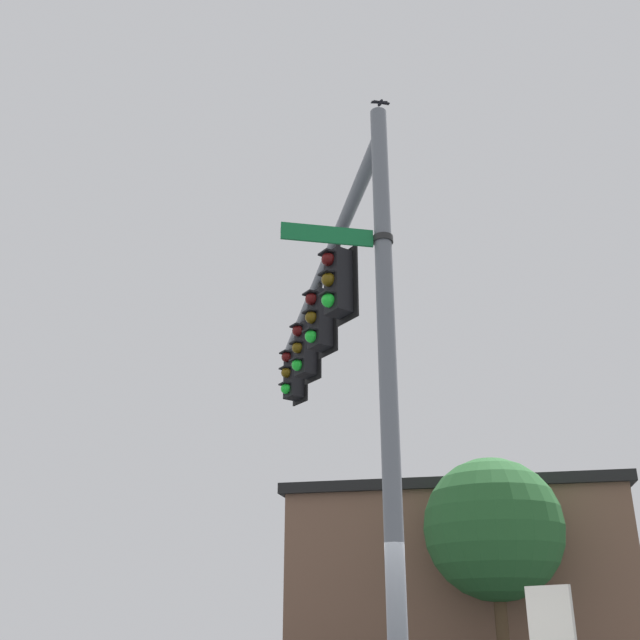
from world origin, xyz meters
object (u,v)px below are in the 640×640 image
Objects in this scene: traffic_light_mid_outer at (305,349)px; traffic_light_mid_inner at (319,319)px; traffic_light_arm_end at (293,374)px; traffic_light_nearest_pole at (337,282)px; street_name_sign at (349,237)px; bird_flying at (380,103)px.

traffic_light_mid_inner is at bearing 155.99° from traffic_light_mid_outer.
traffic_light_mid_inner is 1.53m from traffic_light_mid_outer.
traffic_light_mid_outer is 1.00× the size of traffic_light_arm_end.
traffic_light_nearest_pole is 1.00× the size of traffic_light_arm_end.
street_name_sign is (-2.19, 1.41, -0.64)m from traffic_light_nearest_pole.
street_name_sign is (-4.99, 2.66, -0.64)m from traffic_light_mid_outer.
traffic_light_mid_outer is at bearing -24.01° from traffic_light_nearest_pole.
traffic_light_arm_end is at bearing -24.01° from traffic_light_mid_inner.
traffic_light_mid_inner and traffic_light_arm_end have the same top height.
traffic_light_arm_end is (4.20, -1.87, 0.00)m from traffic_light_nearest_pole.
bird_flying is at bearing 171.99° from traffic_light_mid_outer.
traffic_light_mid_outer reaches higher than street_name_sign.
street_name_sign is (-3.59, 2.03, -0.64)m from traffic_light_mid_inner.
traffic_light_mid_inner and traffic_light_mid_outer have the same top height.
traffic_light_mid_inner is 4.01m from bird_flying.
bird_flying reaches higher than traffic_light_mid_outer.
traffic_light_nearest_pole is 3.07m from traffic_light_mid_outer.
traffic_light_mid_inner reaches higher than street_name_sign.
traffic_light_nearest_pole is at bearing 155.99° from traffic_light_mid_inner.
bird_flying reaches higher than street_name_sign.
street_name_sign is at bearing 147.20° from traffic_light_nearest_pole.
traffic_light_mid_outer is at bearing -24.01° from traffic_light_mid_inner.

